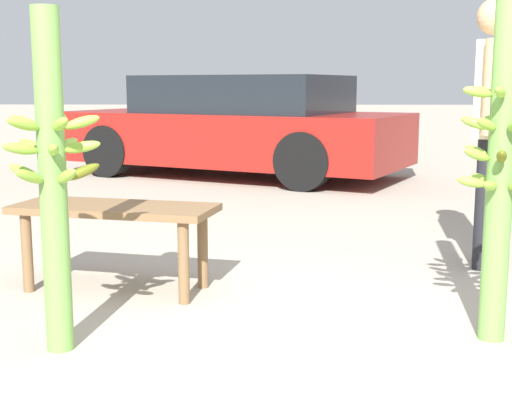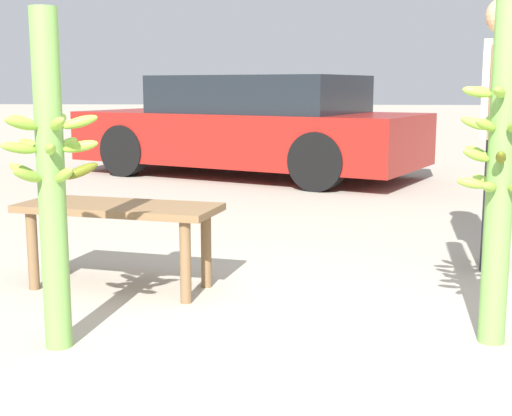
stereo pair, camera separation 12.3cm
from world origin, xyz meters
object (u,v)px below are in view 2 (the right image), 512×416
market_bench (119,218)px  banana_stalk_center (502,154)px  parked_car (251,127)px  banana_stalk_left (51,176)px  vendor_person (499,111)px

market_bench → banana_stalk_center: bearing=-9.0°
parked_car → banana_stalk_left: bearing=-158.5°
parked_car → market_bench: bearing=-158.7°
banana_stalk_left → banana_stalk_center: bearing=5.2°
vendor_person → market_bench: vendor_person is taller
banana_stalk_left → market_bench: bearing=87.2°
banana_stalk_left → vendor_person: 2.76m
banana_stalk_left → banana_stalk_center: 1.94m
banana_stalk_left → market_bench: banana_stalk_left is taller
banana_stalk_center → parked_car: size_ratio=0.36×
banana_stalk_left → market_bench: (0.05, 0.93, -0.35)m
banana_stalk_left → vendor_person: vendor_person is taller
banana_stalk_center → parked_car: bearing=104.2°
banana_stalk_left → vendor_person: (2.28, 1.53, 0.23)m
market_bench → parked_car: bearing=98.3°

